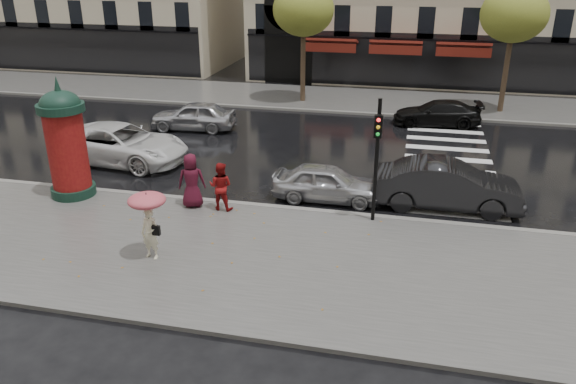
% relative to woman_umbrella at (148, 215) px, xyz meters
% --- Properties ---
extents(ground, '(160.00, 160.00, 0.00)m').
position_rel_woman_umbrella_xyz_m(ground, '(2.41, 1.15, -1.43)').
color(ground, black).
rests_on(ground, ground).
extents(near_sidewalk, '(90.00, 7.00, 0.12)m').
position_rel_woman_umbrella_xyz_m(near_sidewalk, '(2.41, 0.65, -1.37)').
color(near_sidewalk, '#474744').
rests_on(near_sidewalk, ground).
extents(far_sidewalk, '(90.00, 6.00, 0.12)m').
position_rel_woman_umbrella_xyz_m(far_sidewalk, '(2.41, 20.15, -1.37)').
color(far_sidewalk, '#474744').
rests_on(far_sidewalk, ground).
extents(near_kerb, '(90.00, 0.25, 0.14)m').
position_rel_woman_umbrella_xyz_m(near_kerb, '(2.41, 4.15, -1.36)').
color(near_kerb, slate).
rests_on(near_kerb, ground).
extents(far_kerb, '(90.00, 0.25, 0.14)m').
position_rel_woman_umbrella_xyz_m(far_kerb, '(2.41, 17.15, -1.36)').
color(far_kerb, slate).
rests_on(far_kerb, ground).
extents(zebra_crossing, '(3.60, 11.75, 0.01)m').
position_rel_woman_umbrella_xyz_m(zebra_crossing, '(8.41, 10.75, -1.43)').
color(zebra_crossing, silver).
rests_on(zebra_crossing, ground).
extents(tree_far_left, '(3.40, 3.40, 6.64)m').
position_rel_woman_umbrella_xyz_m(tree_far_left, '(0.41, 19.15, 3.74)').
color(tree_far_left, '#38281C').
rests_on(tree_far_left, ground).
extents(tree_far_right, '(3.40, 3.40, 6.64)m').
position_rel_woman_umbrella_xyz_m(tree_far_right, '(11.41, 19.15, 3.74)').
color(tree_far_right, '#38281C').
rests_on(tree_far_right, ground).
extents(woman_umbrella, '(1.04, 1.04, 1.99)m').
position_rel_woman_umbrella_xyz_m(woman_umbrella, '(0.00, 0.00, 0.00)').
color(woman_umbrella, '#F9F2CD').
rests_on(woman_umbrella, near_sidewalk).
extents(woman_red, '(0.82, 0.65, 1.63)m').
position_rel_woman_umbrella_xyz_m(woman_red, '(0.81, 3.55, -0.50)').
color(woman_red, maroon).
rests_on(woman_red, near_sidewalk).
extents(man_burgundy, '(1.04, 0.84, 1.85)m').
position_rel_woman_umbrella_xyz_m(man_burgundy, '(-0.20, 3.55, -0.39)').
color(man_burgundy, '#440D1D').
rests_on(man_burgundy, near_sidewalk).
extents(morris_column, '(1.56, 1.56, 4.21)m').
position_rel_woman_umbrella_xyz_m(morris_column, '(-4.70, 3.55, 0.70)').
color(morris_column, black).
rests_on(morris_column, near_sidewalk).
extents(traffic_light, '(0.25, 0.37, 3.95)m').
position_rel_woman_umbrella_xyz_m(traffic_light, '(5.82, 3.76, 1.08)').
color(traffic_light, black).
rests_on(traffic_light, near_sidewalk).
extents(car_silver, '(3.82, 1.57, 1.30)m').
position_rel_woman_umbrella_xyz_m(car_silver, '(4.07, 5.35, -0.79)').
color(car_silver, '#B0B1B5').
rests_on(car_silver, ground).
extents(car_darkgrey, '(4.91, 1.77, 1.61)m').
position_rel_woman_umbrella_xyz_m(car_darkgrey, '(8.13, 5.62, -0.63)').
color(car_darkgrey, black).
rests_on(car_darkgrey, ground).
extents(car_white, '(5.94, 3.19, 1.58)m').
position_rel_woman_umbrella_xyz_m(car_white, '(-4.88, 7.31, -0.64)').
color(car_white, silver).
rests_on(car_white, ground).
extents(car_black, '(4.44, 2.11, 1.25)m').
position_rel_woman_umbrella_xyz_m(car_black, '(7.98, 15.95, -0.81)').
color(car_black, black).
rests_on(car_black, ground).
extents(car_far_silver, '(4.26, 2.03, 1.41)m').
position_rel_woman_umbrella_xyz_m(car_far_silver, '(-3.70, 12.46, -0.73)').
color(car_far_silver, '#AFAFB4').
rests_on(car_far_silver, ground).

